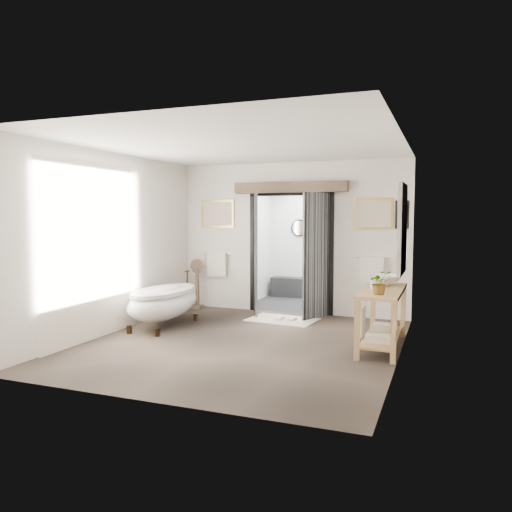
% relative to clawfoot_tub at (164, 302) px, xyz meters
% --- Properties ---
extents(ground_plane, '(5.00, 5.00, 0.00)m').
position_rel_clawfoot_tub_xyz_m(ground_plane, '(1.65, -0.53, -0.43)').
color(ground_plane, brown).
extents(room_shell, '(4.52, 5.02, 2.91)m').
position_rel_clawfoot_tub_xyz_m(room_shell, '(1.61, -0.65, 1.43)').
color(room_shell, silver).
rests_on(room_shell, ground_plane).
extents(shower_room, '(2.22, 2.01, 2.51)m').
position_rel_clawfoot_tub_xyz_m(shower_room, '(1.65, 3.46, 0.48)').
color(shower_room, black).
rests_on(shower_room, ground_plane).
extents(back_wall_dressing, '(3.82, 0.78, 2.52)m').
position_rel_clawfoot_tub_xyz_m(back_wall_dressing, '(1.65, 1.78, 1.14)').
color(back_wall_dressing, black).
rests_on(back_wall_dressing, ground_plane).
extents(clawfoot_tub, '(0.80, 1.79, 0.87)m').
position_rel_clawfoot_tub_xyz_m(clawfoot_tub, '(0.00, 0.00, 0.00)').
color(clawfoot_tub, black).
rests_on(clawfoot_tub, ground_plane).
extents(vanity, '(0.57, 1.60, 0.85)m').
position_rel_clawfoot_tub_xyz_m(vanity, '(3.60, -0.08, 0.08)').
color(vanity, tan).
rests_on(vanity, ground_plane).
extents(pedestal_mirror, '(0.30, 0.19, 1.01)m').
position_rel_clawfoot_tub_xyz_m(pedestal_mirror, '(-0.25, 1.70, 0.01)').
color(pedestal_mirror, brown).
rests_on(pedestal_mirror, ground_plane).
extents(rug, '(1.28, 0.93, 0.01)m').
position_rel_clawfoot_tub_xyz_m(rug, '(1.71, 1.23, -0.42)').
color(rug, beige).
rests_on(rug, ground_plane).
extents(slippers, '(0.35, 0.26, 0.05)m').
position_rel_clawfoot_tub_xyz_m(slippers, '(1.80, 1.18, -0.39)').
color(slippers, silver).
rests_on(slippers, rug).
extents(basin, '(0.50, 0.50, 0.16)m').
position_rel_clawfoot_tub_xyz_m(basin, '(3.62, 0.27, 0.50)').
color(basin, white).
rests_on(basin, vanity).
extents(plant, '(0.36, 0.34, 0.32)m').
position_rel_clawfoot_tub_xyz_m(plant, '(3.64, -0.60, 0.58)').
color(plant, gray).
rests_on(plant, vanity).
extents(soap_bottle_a, '(0.12, 0.12, 0.21)m').
position_rel_clawfoot_tub_xyz_m(soap_bottle_a, '(3.51, -0.10, 0.53)').
color(soap_bottle_a, gray).
rests_on(soap_bottle_a, vanity).
extents(soap_bottle_b, '(0.16, 0.16, 0.17)m').
position_rel_clawfoot_tub_xyz_m(soap_bottle_b, '(3.62, 0.58, 0.51)').
color(soap_bottle_b, gray).
rests_on(soap_bottle_b, vanity).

